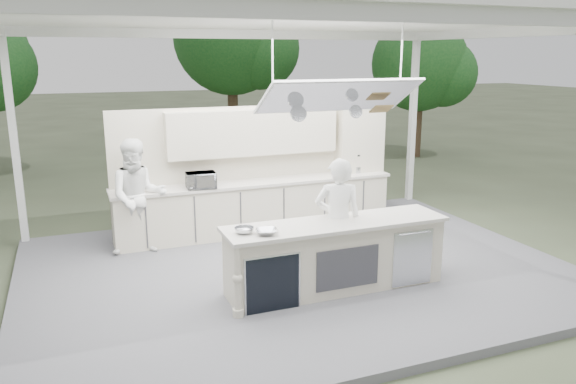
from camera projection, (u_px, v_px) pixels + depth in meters
name	position (u px, v px, depth m)	size (l,w,h in m)	color
ground	(297.00, 275.00, 8.54)	(90.00, 90.00, 0.00)	#4D583D
stage_deck	(297.00, 271.00, 8.53)	(8.00, 6.00, 0.12)	#57565A
tent	(298.00, 21.00, 7.65)	(8.20, 6.20, 3.86)	white
demo_island	(335.00, 256.00, 7.64)	(3.10, 0.79, 0.95)	beige
back_counter	(257.00, 206.00, 10.12)	(5.08, 0.72, 0.95)	beige
back_wall_unit	(275.00, 149.00, 10.23)	(5.05, 0.48, 2.25)	beige
tree_cluster	(166.00, 53.00, 16.52)	(19.55, 9.40, 5.85)	#443422
head_chef	(338.00, 221.00, 7.79)	(0.65, 0.43, 1.78)	white
sous_chef	(138.00, 197.00, 8.94)	(0.91, 0.71, 1.87)	white
toaster_oven	(201.00, 180.00, 9.42)	(0.49, 0.33, 0.27)	#B4B6BB
bowl_large	(267.00, 232.00, 7.02)	(0.28, 0.28, 0.07)	silver
bowl_small	(244.00, 230.00, 7.06)	(0.25, 0.25, 0.08)	silver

